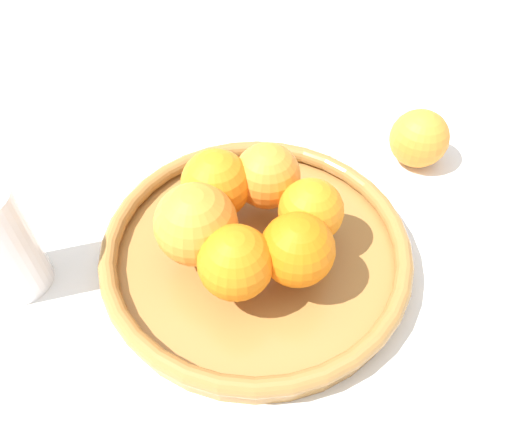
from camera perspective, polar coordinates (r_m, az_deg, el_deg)
ground_plane at (r=0.55m, az=0.00°, el=-4.97°), size 4.00×4.00×0.00m
fruit_bowl at (r=0.53m, az=0.00°, el=-3.83°), size 0.33×0.33×0.04m
orange_pile at (r=0.49m, az=-0.94°, el=0.03°), size 0.19×0.18×0.08m
stray_orange at (r=0.66m, az=18.14°, el=8.48°), size 0.07×0.07×0.07m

